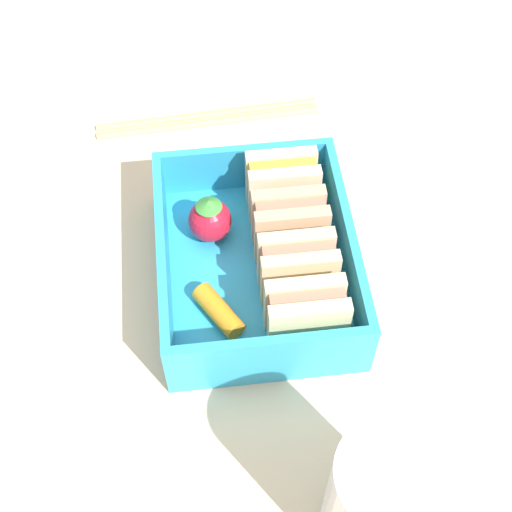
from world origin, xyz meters
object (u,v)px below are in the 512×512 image
(sandwich_center_left, at_px, (290,224))
(carrot_stick_far_left, at_px, (219,311))
(strawberry_far_left, at_px, (210,219))
(sandwich_center, at_px, (297,267))
(sandwich_center_right, at_px, (306,315))
(drinking_glass, at_px, (382,505))
(chopstick_pair, at_px, (208,116))
(folded_napkin, at_px, (32,330))
(sandwich_left, at_px, (282,185))

(sandwich_center_left, height_order, carrot_stick_far_left, sandwich_center_left)
(strawberry_far_left, bearing_deg, carrot_stick_far_left, -0.25)
(sandwich_center_left, distance_m, carrot_stick_far_left, 0.08)
(carrot_stick_far_left, bearing_deg, sandwich_center, 107.87)
(sandwich_center_right, xyz_separation_m, drinking_glass, (0.13, 0.02, 0.01))
(sandwich_center_right, bearing_deg, chopstick_pair, -167.81)
(sandwich_center_right, relative_size, chopstick_pair, 0.27)
(sandwich_center, distance_m, folded_napkin, 0.18)
(drinking_glass, bearing_deg, folded_napkin, -127.68)
(sandwich_left, height_order, carrot_stick_far_left, sandwich_left)
(sandwich_left, xyz_separation_m, sandwich_center, (0.07, 0.00, 0.00))
(sandwich_left, relative_size, drinking_glass, 0.51)
(sandwich_left, xyz_separation_m, carrot_stick_far_left, (0.09, -0.05, -0.02))
(sandwich_center, distance_m, sandwich_center_right, 0.04)
(folded_napkin, bearing_deg, carrot_stick_far_left, 85.43)
(strawberry_far_left, height_order, folded_napkin, strawberry_far_left)
(sandwich_left, height_order, sandwich_center_right, same)
(strawberry_far_left, relative_size, chopstick_pair, 0.20)
(sandwich_center, distance_m, strawberry_far_left, 0.08)
(folded_napkin, bearing_deg, sandwich_left, 113.86)
(sandwich_left, bearing_deg, folded_napkin, -66.14)
(carrot_stick_far_left, bearing_deg, sandwich_center_left, 134.67)
(sandwich_center_left, height_order, chopstick_pair, sandwich_center_left)
(carrot_stick_far_left, bearing_deg, drinking_glass, 26.95)
(carrot_stick_far_left, xyz_separation_m, chopstick_pair, (-0.20, 0.01, -0.02))
(sandwich_center_left, xyz_separation_m, carrot_stick_far_left, (0.05, -0.05, -0.02))
(sandwich_center_right, height_order, drinking_glass, drinking_glass)
(chopstick_pair, xyz_separation_m, folded_napkin, (0.19, -0.13, -0.00))
(chopstick_pair, relative_size, folded_napkin, 1.37)
(sandwich_center, bearing_deg, chopstick_pair, -165.48)
(sandwich_center, xyz_separation_m, drinking_glass, (0.16, 0.02, 0.01))
(sandwich_center_left, distance_m, sandwich_center_right, 0.07)
(sandwich_left, bearing_deg, sandwich_center_right, 0.00)
(sandwich_left, bearing_deg, strawberry_far_left, -69.32)
(strawberry_far_left, distance_m, chopstick_pair, 0.13)
(sandwich_center_right, xyz_separation_m, chopstick_pair, (-0.22, -0.05, -0.03))
(drinking_glass, bearing_deg, strawberry_far_left, -161.15)
(sandwich_center_right, distance_m, folded_napkin, 0.19)
(sandwich_center, height_order, folded_napkin, sandwich_center)
(sandwich_center_right, bearing_deg, strawberry_far_left, -148.50)
(sandwich_left, xyz_separation_m, strawberry_far_left, (0.02, -0.05, -0.01))
(sandwich_center_right, distance_m, chopstick_pair, 0.23)
(chopstick_pair, bearing_deg, strawberry_far_left, -3.09)
(strawberry_far_left, height_order, drinking_glass, drinking_glass)
(sandwich_center_left, relative_size, sandwich_center, 1.00)
(sandwich_center_left, relative_size, sandwich_center_right, 1.00)
(sandwich_center_left, distance_m, strawberry_far_left, 0.06)
(sandwich_center_right, height_order, strawberry_far_left, sandwich_center_right)
(folded_napkin, bearing_deg, chopstick_pair, 144.79)
(drinking_glass, relative_size, folded_napkin, 0.74)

